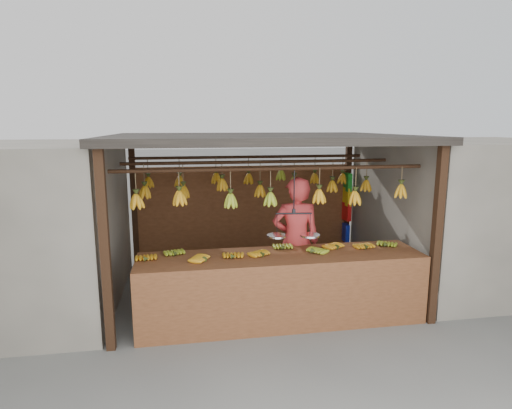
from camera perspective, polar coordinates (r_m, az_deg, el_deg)
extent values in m
plane|color=#5B5B57|center=(6.84, 0.43, -11.23)|extent=(80.00, 80.00, 0.00)
cube|color=black|center=(5.03, -19.47, -6.13)|extent=(0.10, 0.10, 2.30)
cube|color=black|center=(5.86, 22.93, -4.04)|extent=(0.10, 0.10, 2.30)
cube|color=black|center=(7.92, -15.93, 0.06)|extent=(0.10, 0.10, 2.30)
cube|color=black|center=(8.47, 12.04, 0.90)|extent=(0.10, 0.10, 2.30)
cube|color=black|center=(6.35, 0.46, 8.85)|extent=(4.30, 3.30, 0.10)
cylinder|color=black|center=(5.40, 2.35, 4.80)|extent=(4.00, 0.05, 0.05)
cylinder|color=black|center=(6.37, 0.46, 5.70)|extent=(4.00, 0.05, 0.05)
cylinder|color=black|center=(7.36, -0.93, 6.36)|extent=(4.00, 0.05, 0.05)
cube|color=brown|center=(8.00, -1.46, -1.25)|extent=(4.00, 0.06, 1.80)
cube|color=slate|center=(6.87, -30.66, -2.63)|extent=(3.00, 3.00, 2.30)
cube|color=slate|center=(7.96, 26.88, -0.64)|extent=(3.00, 3.00, 2.30)
cube|color=brown|center=(5.55, 3.39, -7.08)|extent=(3.67, 0.82, 0.08)
cube|color=brown|center=(5.33, 4.35, -12.59)|extent=(3.67, 0.04, 0.90)
cube|color=black|center=(5.27, -14.96, -13.66)|extent=(0.07, 0.07, 0.82)
cube|color=black|center=(6.02, 20.76, -10.89)|extent=(0.07, 0.07, 0.82)
cube|color=black|center=(5.93, -14.35, -10.84)|extent=(0.07, 0.07, 0.82)
cube|color=black|center=(6.60, 17.61, -8.77)|extent=(0.07, 0.07, 0.82)
ellipsoid|color=orange|center=(5.41, -14.42, -7.12)|extent=(0.20, 0.26, 0.06)
ellipsoid|color=#92A523|center=(5.54, -10.62, -6.52)|extent=(0.24, 0.28, 0.06)
ellipsoid|color=orange|center=(5.29, -6.72, -7.25)|extent=(0.30, 0.27, 0.06)
ellipsoid|color=orange|center=(5.34, -3.06, -7.03)|extent=(0.21, 0.26, 0.06)
ellipsoid|color=orange|center=(5.42, 1.00, -6.74)|extent=(0.28, 0.30, 0.06)
ellipsoid|color=#92A523|center=(5.73, 3.71, -5.80)|extent=(0.20, 0.25, 0.06)
ellipsoid|color=#92A523|center=(5.59, 7.69, -6.27)|extent=(0.30, 0.29, 0.06)
ellipsoid|color=orange|center=(5.85, 10.90, -5.62)|extent=(0.27, 0.30, 0.06)
ellipsoid|color=orange|center=(5.92, 14.57, -5.57)|extent=(0.21, 0.26, 0.06)
ellipsoid|color=#92A523|center=(6.10, 16.97, -5.24)|extent=(0.28, 0.30, 0.06)
ellipsoid|color=orange|center=(5.36, -15.64, 0.40)|extent=(0.16, 0.16, 0.28)
ellipsoid|color=orange|center=(5.33, -10.17, 0.83)|extent=(0.16, 0.16, 0.28)
ellipsoid|color=#92A523|center=(5.37, -3.40, 0.50)|extent=(0.16, 0.16, 0.28)
ellipsoid|color=#92A523|center=(5.49, 1.93, 0.73)|extent=(0.16, 0.16, 0.28)
ellipsoid|color=orange|center=(5.57, 8.40, 1.09)|extent=(0.16, 0.16, 0.28)
ellipsoid|color=orange|center=(5.75, 13.07, 0.85)|extent=(0.16, 0.16, 0.28)
ellipsoid|color=orange|center=(6.00, 18.74, 1.70)|extent=(0.16, 0.16, 0.28)
ellipsoid|color=orange|center=(6.31, -14.60, 1.60)|extent=(0.16, 0.16, 0.28)
ellipsoid|color=orange|center=(6.33, -9.64, 1.67)|extent=(0.16, 0.16, 0.28)
ellipsoid|color=orange|center=(6.39, -4.53, 2.65)|extent=(0.16, 0.16, 0.28)
ellipsoid|color=orange|center=(6.44, 0.54, 1.83)|extent=(0.16, 0.16, 0.28)
ellipsoid|color=#92A523|center=(6.55, 5.09, 2.92)|extent=(0.16, 0.16, 0.28)
ellipsoid|color=orange|center=(6.72, 10.12, 2.42)|extent=(0.16, 0.16, 0.28)
ellipsoid|color=orange|center=(6.92, 14.45, 2.45)|extent=(0.16, 0.16, 0.28)
ellipsoid|color=orange|center=(7.32, -14.14, 2.89)|extent=(0.16, 0.16, 0.28)
ellipsoid|color=orange|center=(7.30, -10.13, 3.04)|extent=(0.16, 0.16, 0.28)
ellipsoid|color=orange|center=(7.30, -5.34, 3.49)|extent=(0.16, 0.16, 0.28)
ellipsoid|color=orange|center=(7.43, -1.00, 3.45)|extent=(0.16, 0.16, 0.28)
ellipsoid|color=#92A523|center=(7.47, 3.34, 3.93)|extent=(0.16, 0.16, 0.28)
ellipsoid|color=orange|center=(7.68, 7.83, 3.48)|extent=(0.16, 0.16, 0.28)
ellipsoid|color=orange|center=(7.87, 11.42, 3.40)|extent=(0.16, 0.16, 0.28)
cylinder|color=black|center=(5.50, 5.11, 1.79)|extent=(0.02, 0.02, 0.59)
cylinder|color=black|center=(5.55, 5.06, -1.21)|extent=(0.47, 0.08, 0.02)
cylinder|color=silver|center=(5.59, 2.80, -4.24)|extent=(0.25, 0.25, 0.02)
cylinder|color=silver|center=(5.65, 7.19, -4.15)|extent=(0.25, 0.25, 0.02)
imported|color=#BF3333|center=(6.08, 5.34, -4.93)|extent=(0.72, 0.53, 1.84)
cube|color=#199926|center=(8.27, 12.13, 2.95)|extent=(0.08, 0.26, 0.34)
cube|color=yellow|center=(8.31, 12.05, 1.05)|extent=(0.08, 0.26, 0.34)
cube|color=red|center=(8.36, 11.98, -0.91)|extent=(0.08, 0.26, 0.34)
cube|color=#1426BF|center=(8.45, 11.87, -3.67)|extent=(0.08, 0.26, 0.34)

